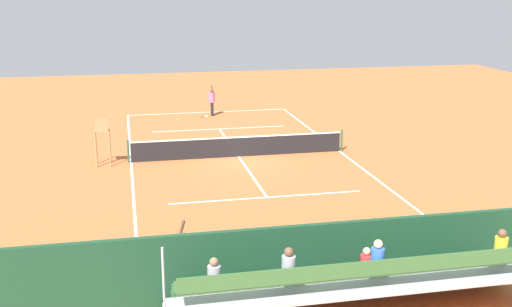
{
  "coord_description": "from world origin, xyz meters",
  "views": [
    {
      "loc": [
        5.12,
        28.34,
        7.86
      ],
      "look_at": [
        0.0,
        4.0,
        1.2
      ],
      "focal_mm": 44.32,
      "sensor_mm": 36.0,
      "label": 1
    }
  ],
  "objects_px": {
    "umpire_chair": "(102,137)",
    "courtside_bench": "(380,258)",
    "tennis_ball_far": "(231,128)",
    "tennis_racket": "(206,116)",
    "tennis_ball_near": "(178,119)",
    "bleacher_stand": "(353,285)",
    "equipment_bag": "(331,277)",
    "line_judge": "(184,256)",
    "tennis_net": "(239,146)",
    "tennis_player": "(212,99)"
  },
  "relations": [
    {
      "from": "tennis_net",
      "to": "courtside_bench",
      "type": "relative_size",
      "value": 5.72
    },
    {
      "from": "courtside_bench",
      "to": "tennis_racket",
      "type": "height_order",
      "value": "courtside_bench"
    },
    {
      "from": "courtside_bench",
      "to": "bleacher_stand",
      "type": "bearing_deg",
      "value": 53.27
    },
    {
      "from": "bleacher_stand",
      "to": "tennis_player",
      "type": "xyz_separation_m",
      "value": [
        -0.16,
        -25.23,
        0.08
      ]
    },
    {
      "from": "tennis_ball_near",
      "to": "line_judge",
      "type": "bearing_deg",
      "value": 85.48
    },
    {
      "from": "tennis_player",
      "to": "tennis_ball_far",
      "type": "xyz_separation_m",
      "value": [
        -0.5,
        3.95,
        -0.98
      ]
    },
    {
      "from": "tennis_player",
      "to": "tennis_net",
      "type": "bearing_deg",
      "value": 89.23
    },
    {
      "from": "equipment_bag",
      "to": "line_judge",
      "type": "bearing_deg",
      "value": -4.91
    },
    {
      "from": "umpire_chair",
      "to": "tennis_ball_near",
      "type": "relative_size",
      "value": 32.42
    },
    {
      "from": "tennis_ball_near",
      "to": "tennis_net",
      "type": "bearing_deg",
      "value": 103.06
    },
    {
      "from": "bleacher_stand",
      "to": "umpire_chair",
      "type": "bearing_deg",
      "value": -67.81
    },
    {
      "from": "equipment_bag",
      "to": "line_judge",
      "type": "height_order",
      "value": "line_judge"
    },
    {
      "from": "umpire_chair",
      "to": "tennis_ball_near",
      "type": "xyz_separation_m",
      "value": [
        -4.11,
        -9.24,
        -1.28
      ]
    },
    {
      "from": "tennis_net",
      "to": "bleacher_stand",
      "type": "height_order",
      "value": "bleacher_stand"
    },
    {
      "from": "bleacher_stand",
      "to": "tennis_ball_far",
      "type": "height_order",
      "value": "bleacher_stand"
    },
    {
      "from": "tennis_racket",
      "to": "tennis_ball_near",
      "type": "height_order",
      "value": "tennis_ball_near"
    },
    {
      "from": "tennis_net",
      "to": "tennis_ball_near",
      "type": "distance_m",
      "value": 9.25
    },
    {
      "from": "equipment_bag",
      "to": "tennis_ball_near",
      "type": "bearing_deg",
      "value": -84.38
    },
    {
      "from": "umpire_chair",
      "to": "line_judge",
      "type": "distance_m",
      "value": 13.04
    },
    {
      "from": "umpire_chair",
      "to": "tennis_player",
      "type": "bearing_deg",
      "value": -122.1
    },
    {
      "from": "tennis_racket",
      "to": "line_judge",
      "type": "xyz_separation_m",
      "value": [
        3.54,
        22.7,
        1.0
      ]
    },
    {
      "from": "umpire_chair",
      "to": "tennis_ball_far",
      "type": "distance_m",
      "value": 9.28
    },
    {
      "from": "tennis_net",
      "to": "tennis_ball_far",
      "type": "height_order",
      "value": "tennis_net"
    },
    {
      "from": "tennis_net",
      "to": "tennis_player",
      "type": "height_order",
      "value": "tennis_player"
    },
    {
      "from": "bleacher_stand",
      "to": "equipment_bag",
      "type": "relative_size",
      "value": 10.07
    },
    {
      "from": "umpire_chair",
      "to": "equipment_bag",
      "type": "bearing_deg",
      "value": 115.65
    },
    {
      "from": "equipment_bag",
      "to": "tennis_ball_far",
      "type": "bearing_deg",
      "value": -91.53
    },
    {
      "from": "bleacher_stand",
      "to": "equipment_bag",
      "type": "height_order",
      "value": "bleacher_stand"
    },
    {
      "from": "umpire_chair",
      "to": "courtside_bench",
      "type": "height_order",
      "value": "umpire_chair"
    },
    {
      "from": "tennis_ball_far",
      "to": "line_judge",
      "type": "relative_size",
      "value": 0.03
    },
    {
      "from": "courtside_bench",
      "to": "tennis_ball_far",
      "type": "distance_m",
      "value": 19.2
    },
    {
      "from": "courtside_bench",
      "to": "tennis_ball_near",
      "type": "relative_size",
      "value": 27.27
    },
    {
      "from": "tennis_player",
      "to": "line_judge",
      "type": "bearing_deg",
      "value": 80.19
    },
    {
      "from": "equipment_bag",
      "to": "tennis_net",
      "type": "bearing_deg",
      "value": -89.5
    },
    {
      "from": "bleacher_stand",
      "to": "tennis_racket",
      "type": "relative_size",
      "value": 15.72
    },
    {
      "from": "tennis_ball_near",
      "to": "tennis_ball_far",
      "type": "distance_m",
      "value": 4.12
    },
    {
      "from": "tennis_racket",
      "to": "tennis_ball_far",
      "type": "relative_size",
      "value": 8.73
    },
    {
      "from": "bleacher_stand",
      "to": "tennis_player",
      "type": "height_order",
      "value": "bleacher_stand"
    },
    {
      "from": "umpire_chair",
      "to": "courtside_bench",
      "type": "relative_size",
      "value": 1.19
    },
    {
      "from": "tennis_net",
      "to": "tennis_ball_far",
      "type": "distance_m",
      "value": 5.95
    },
    {
      "from": "courtside_bench",
      "to": "umpire_chair",
      "type": "bearing_deg",
      "value": -59.25
    },
    {
      "from": "tennis_player",
      "to": "tennis_ball_near",
      "type": "height_order",
      "value": "tennis_player"
    },
    {
      "from": "tennis_ball_far",
      "to": "line_judge",
      "type": "height_order",
      "value": "line_judge"
    },
    {
      "from": "umpire_chair",
      "to": "line_judge",
      "type": "relative_size",
      "value": 1.11
    },
    {
      "from": "equipment_bag",
      "to": "tennis_player",
      "type": "bearing_deg",
      "value": -90.04
    },
    {
      "from": "tennis_ball_near",
      "to": "bleacher_stand",
      "type": "bearing_deg",
      "value": 94.83
    },
    {
      "from": "tennis_ball_near",
      "to": "tennis_ball_far",
      "type": "relative_size",
      "value": 1.0
    },
    {
      "from": "tennis_ball_near",
      "to": "tennis_ball_far",
      "type": "height_order",
      "value": "same"
    },
    {
      "from": "courtside_bench",
      "to": "tennis_player",
      "type": "height_order",
      "value": "tennis_player"
    },
    {
      "from": "tennis_player",
      "to": "line_judge",
      "type": "distance_m",
      "value": 23.25
    }
  ]
}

